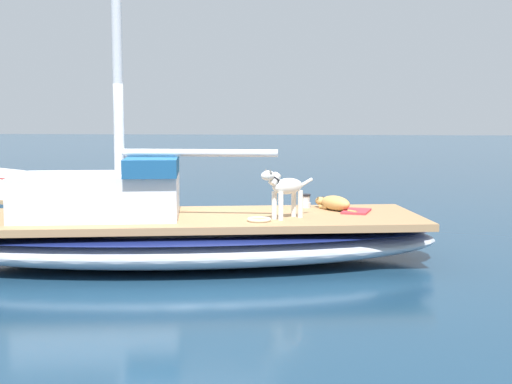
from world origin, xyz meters
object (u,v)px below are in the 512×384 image
dog_white (285,188)px  deck_winch (306,201)px  sailboat_main (186,239)px  dog_tan (334,203)px  deck_towel (356,211)px  coiled_rope (259,220)px

dog_white → deck_winch: dog_white is taller
sailboat_main → dog_tan: 2.28m
dog_white → deck_winch: 1.23m
dog_white → deck_towel: bearing=-54.1°
deck_winch → coiled_rope: 1.53m
dog_white → coiled_rope: 0.58m
deck_towel → dog_tan: bearing=59.1°
sailboat_main → deck_towel: bearing=-76.1°
sailboat_main → deck_winch: deck_winch is taller
dog_white → dog_tan: dog_white is taller
dog_white → deck_winch: (1.16, -0.26, -0.32)m
sailboat_main → deck_towel: deck_towel is taller
dog_tan → coiled_rope: (-1.17, 1.01, -0.08)m
dog_white → dog_tan: (0.92, -0.68, -0.32)m
dog_white → sailboat_main: bearing=84.8°
sailboat_main → dog_white: (-0.13, -1.41, 0.75)m
coiled_rope → sailboat_main: bearing=70.6°
dog_tan → deck_towel: (-0.19, -0.32, -0.09)m
dog_tan → coiled_rope: dog_tan is taller
dog_white → coiled_rope: (-0.25, 0.33, -0.40)m
dog_tan → coiled_rope: size_ratio=2.50×
dog_tan → deck_towel: size_ratio=1.45×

